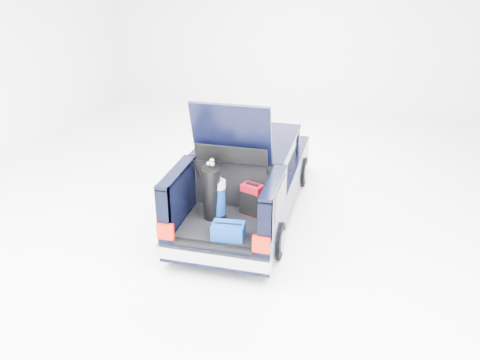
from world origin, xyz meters
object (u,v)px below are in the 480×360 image
(car, at_px, (248,178))
(black_golf_bag, at_px, (212,193))
(red_suitcase, at_px, (252,200))
(blue_golf_bag, at_px, (219,199))
(blue_duffel, at_px, (228,231))

(car, distance_m, black_golf_bag, 1.58)
(car, relative_size, red_suitcase, 8.38)
(black_golf_bag, height_order, blue_golf_bag, black_golf_bag)
(black_golf_bag, bearing_deg, red_suitcase, 17.59)
(car, bearing_deg, blue_duffel, -85.06)
(blue_golf_bag, bearing_deg, black_golf_bag, 175.12)
(car, distance_m, blue_duffel, 2.01)
(blue_duffel, bearing_deg, black_golf_bag, 124.77)
(red_suitcase, height_order, black_golf_bag, black_golf_bag)
(blue_duffel, bearing_deg, red_suitcase, 72.96)
(car, bearing_deg, red_suitcase, -73.55)
(car, xyz_separation_m, red_suitcase, (0.35, -1.19, 0.19))
(black_golf_bag, xyz_separation_m, blue_golf_bag, (0.10, 0.03, -0.11))
(blue_golf_bag, height_order, blue_duffel, blue_golf_bag)
(red_suitcase, bearing_deg, blue_golf_bag, -128.97)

